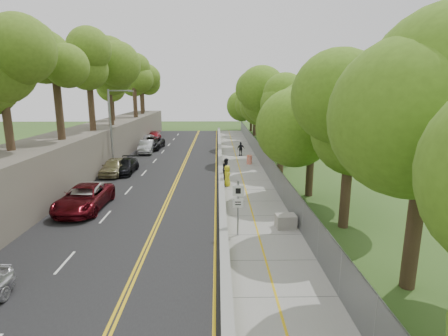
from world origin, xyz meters
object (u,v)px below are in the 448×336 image
(concrete_block, at_px, (286,221))
(car_1, at_px, (88,196))
(construction_barrel, at_px, (249,160))
(streetlight, at_px, (113,124))
(person_far, at_px, (241,149))
(signpost, at_px, (238,202))
(car_2, at_px, (84,198))
(painter_0, at_px, (227,176))

(concrete_block, relative_size, car_1, 0.25)
(construction_barrel, bearing_deg, concrete_block, -88.40)
(streetlight, height_order, concrete_block, streetlight)
(construction_barrel, bearing_deg, person_far, 97.03)
(concrete_block, distance_m, car_1, 13.56)
(signpost, bearing_deg, car_2, 156.01)
(signpost, distance_m, car_2, 11.06)
(car_2, bearing_deg, car_1, 90.60)
(concrete_block, height_order, painter_0, painter_0)
(person_far, bearing_deg, car_2, 37.68)
(construction_barrel, xyz_separation_m, person_far, (-0.61, 4.93, 0.36))
(concrete_block, bearing_deg, car_2, 165.17)
(painter_0, bearing_deg, concrete_block, -167.18)
(person_far, bearing_deg, signpost, 64.71)
(painter_0, bearing_deg, construction_barrel, -23.03)
(streetlight, distance_m, concrete_block, 21.89)
(streetlight, bearing_deg, person_far, 27.60)
(signpost, height_order, construction_barrel, signpost)
(construction_barrel, distance_m, person_far, 4.98)
(signpost, xyz_separation_m, painter_0, (-0.30, 10.14, -1.03))
(concrete_block, relative_size, painter_0, 0.65)
(car_1, height_order, painter_0, painter_0)
(person_far, bearing_deg, painter_0, 60.45)
(signpost, relative_size, construction_barrel, 3.18)
(car_1, bearing_deg, person_far, 60.36)
(streetlight, relative_size, construction_barrel, 8.20)
(construction_barrel, relative_size, painter_0, 0.55)
(concrete_block, xyz_separation_m, person_far, (-1.11, 22.90, 0.47))
(signpost, bearing_deg, painter_0, 91.70)
(car_2, bearing_deg, concrete_block, -14.23)
(signpost, distance_m, construction_barrel, 19.21)
(car_1, bearing_deg, concrete_block, -15.20)
(streetlight, relative_size, person_far, 4.70)
(signpost, height_order, car_2, signpost)
(streetlight, xyz_separation_m, person_far, (13.26, 6.93, -3.74))
(concrete_block, bearing_deg, person_far, 92.78)
(construction_barrel, bearing_deg, painter_0, -106.67)
(painter_0, bearing_deg, signpost, 175.33)
(streetlight, height_order, painter_0, streetlight)
(signpost, relative_size, person_far, 1.82)
(signpost, bearing_deg, car_1, 152.74)
(car_1, relative_size, painter_0, 2.59)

